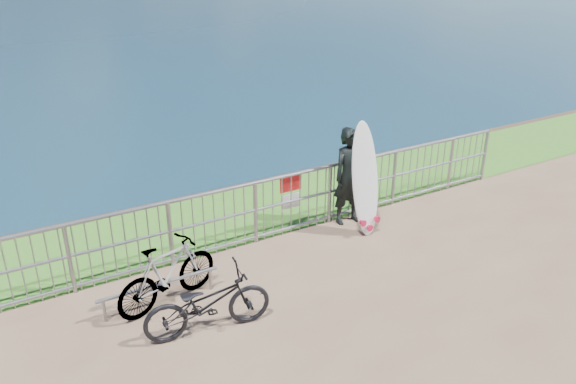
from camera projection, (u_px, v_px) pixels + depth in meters
grass_strip at (253, 211)px, 10.73m from camera, size 120.00×120.00×0.00m
railing at (283, 205)px, 9.64m from camera, size 10.06×0.10×1.13m
surfer at (350, 176)px, 10.00m from camera, size 0.67×0.45×1.79m
surfboard at (365, 183)px, 9.62m from camera, size 0.55×0.49×2.01m
bicycle_near at (208, 303)px, 7.24m from camera, size 1.75×0.81×0.88m
bicycle_far at (167, 274)px, 7.80m from camera, size 1.68×0.88×0.97m
bike_rack at (159, 287)px, 7.84m from camera, size 1.74×0.05×0.36m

